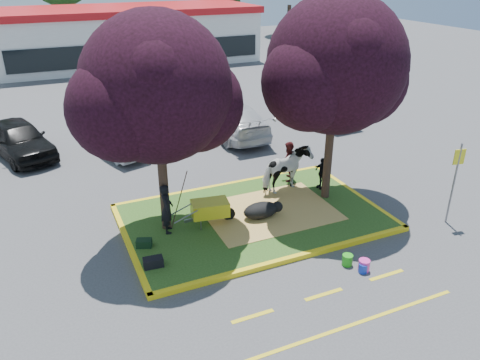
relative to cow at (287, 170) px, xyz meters
name	(u,v)px	position (x,y,z in m)	size (l,w,h in m)	color
ground	(253,219)	(-1.86, -1.17, -0.96)	(90.00, 90.00, 0.00)	#424244
median_island	(253,217)	(-1.86, -1.17, -0.88)	(8.00, 5.00, 0.15)	#264916
curb_near	(292,258)	(-1.86, -3.75, -0.88)	(8.30, 0.16, 0.15)	yellow
curb_far	(224,186)	(-1.86, 1.41, -0.88)	(8.30, 0.16, 0.15)	yellow
curb_left	(129,245)	(-5.94, -1.17, -0.88)	(0.16, 5.30, 0.15)	yellow
curb_right	(355,194)	(2.22, -1.17, -0.88)	(0.16, 5.30, 0.15)	yellow
straw_bedding	(270,211)	(-1.26, -1.17, -0.80)	(4.20, 3.00, 0.01)	#E4B55D
tree_purple_left	(158,95)	(-4.64, -0.79, 3.40)	(5.06, 4.20, 6.51)	black
tree_purple_right	(337,71)	(1.06, -0.99, 3.60)	(5.30, 4.40, 6.82)	black
fire_lane_stripe_a	(253,316)	(-3.86, -5.37, -0.95)	(1.10, 0.12, 0.01)	yellow
fire_lane_stripe_b	(324,294)	(-1.86, -5.37, -0.95)	(1.10, 0.12, 0.01)	yellow
fire_lane_stripe_c	(386,275)	(0.14, -5.37, -0.95)	(1.10, 0.12, 0.01)	yellow
fire_lane_long	(352,325)	(-1.86, -6.57, -0.95)	(6.00, 0.10, 0.01)	yellow
retail_building	(130,34)	(0.14, 26.82, 1.29)	(20.40, 8.40, 4.40)	silver
cow	(287,170)	(0.00, 0.00, 0.00)	(0.87, 1.91, 1.62)	silver
calf	(261,210)	(-1.70, -1.40, -0.55)	(1.19, 0.67, 0.51)	black
handler	(167,209)	(-4.67, -1.02, -0.02)	(0.57, 0.38, 1.57)	black
visitor_a	(288,162)	(0.49, 0.75, -0.05)	(0.74, 0.58, 1.52)	#491517
visitor_b	(322,173)	(1.29, -0.32, -0.22)	(0.69, 0.29, 1.18)	black
wheelbarrow	(210,208)	(-3.31, -1.11, -0.27)	(2.07, 0.86, 0.78)	black
gear_bag_dark	(153,262)	(-5.56, -2.64, -0.67)	(0.53, 0.29, 0.27)	black
gear_bag_green	(144,243)	(-5.56, -1.56, -0.69)	(0.44, 0.27, 0.23)	black
sign_post	(456,174)	(3.79, -3.87, 0.74)	(0.38, 0.09, 2.72)	slate
bucket_green	(347,260)	(-0.55, -4.53, -0.80)	(0.30, 0.30, 0.32)	green
bucket_pink	(364,265)	(-0.30, -4.94, -0.79)	(0.31, 0.31, 0.33)	#E633A5
bucket_blue	(363,268)	(-0.36, -4.99, -0.83)	(0.25, 0.25, 0.26)	#1735BA
car_black	(19,139)	(-8.69, 7.85, -0.17)	(1.86, 4.62, 1.58)	black
car_silver	(116,141)	(-4.88, 6.39, -0.36)	(1.27, 3.65, 1.20)	#A4A7AC
car_red	(187,119)	(-1.07, 8.11, -0.32)	(2.11, 4.58, 1.27)	#9B1F0C
car_white	(232,120)	(0.73, 6.66, -0.18)	(2.17, 5.34, 1.55)	silver
car_grey	(321,106)	(5.93, 6.93, -0.17)	(1.68, 4.80, 1.58)	#56595E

